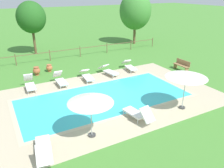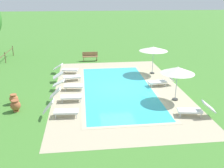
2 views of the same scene
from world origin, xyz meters
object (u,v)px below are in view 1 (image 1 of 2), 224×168
Objects in this scene: sun_lounger_north_far at (129,66)px; tree_west_mid at (135,11)px; sun_lounger_north_near_steps at (109,71)px; patio_umbrella_open_foreground at (186,75)px; sun_lounger_north_mid at (87,76)px; sun_lounger_south_near_corner at (30,84)px; sun_lounger_south_mid at (138,113)px; terracotta_urn_near_fence at (37,71)px; sun_lounger_north_end at (43,148)px; wooden_bench_lawn_side at (182,65)px; tree_centre at (31,17)px; sun_lounger_south_far at (60,80)px; terracotta_urn_by_tree at (49,68)px; patio_umbrella_open_by_bench at (90,99)px.

tree_west_mid is at bearing 53.94° from sun_lounger_north_far.
sun_lounger_north_far reaches higher than sun_lounger_north_near_steps.
patio_umbrella_open_foreground is at bearing -80.52° from sun_lounger_north_near_steps.
sun_lounger_north_mid is 1.11× the size of sun_lounger_south_near_corner.
sun_lounger_south_mid is 0.32× the size of tree_west_mid.
sun_lounger_north_end is at bearing -99.97° from terracotta_urn_near_fence.
patio_umbrella_open_foreground reaches higher than wooden_bench_lawn_side.
sun_lounger_north_end is 17.12m from tree_centre.
tree_west_mid is at bearing 35.34° from sun_lounger_south_far.
patio_umbrella_open_foreground is 11.29m from terracotta_urn_by_tree.
patio_umbrella_open_by_bench reaches higher than sun_lounger_north_far.
tree_west_mid reaches higher than patio_umbrella_open_foreground.
sun_lounger_north_far is at bearing 2.71° from sun_lounger_south_far.
sun_lounger_north_far is 0.39× the size of tree_centre.
sun_lounger_south_mid reaches higher than terracotta_urn_by_tree.
sun_lounger_north_near_steps is 0.92× the size of patio_umbrella_open_foreground.
sun_lounger_north_far is at bearing -126.06° from tree_west_mid.
tree_west_mid reaches higher than sun_lounger_north_near_steps.
sun_lounger_south_near_corner is at bearing 102.39° from patio_umbrella_open_by_bench.
sun_lounger_south_near_corner is 2.07m from sun_lounger_south_far.
terracotta_urn_by_tree is at bearing 17.82° from terracotta_urn_near_fence.
sun_lounger_south_near_corner is 7.98m from sun_lounger_south_mid.
wooden_bench_lawn_side reaches higher than sun_lounger_north_mid.
patio_umbrella_open_foreground reaches higher than sun_lounger_north_end.
sun_lounger_north_near_steps reaches higher than sun_lounger_north_mid.
patio_umbrella_open_by_bench is at bearing -86.71° from terracotta_urn_near_fence.
sun_lounger_north_far is at bearing 39.56° from sun_lounger_north_end.
sun_lounger_south_mid is 16.55m from tree_centre.
terracotta_urn_near_fence is at bearing 151.87° from sun_lounger_north_near_steps.
terracotta_urn_near_fence is (-1.09, 2.80, -0.01)m from sun_lounger_south_far.
sun_lounger_north_mid is 1.07× the size of sun_lounger_south_mid.
sun_lounger_south_far is (-2.14, 6.59, -0.01)m from sun_lounger_south_mid.
sun_lounger_north_end is at bearing -95.95° from sun_lounger_south_near_corner.
terracotta_urn_by_tree is at bearing 74.50° from sun_lounger_north_end.
tree_west_mid reaches higher than sun_lounger_north_end.
tree_centre is at bearing 88.93° from sun_lounger_south_far.
sun_lounger_north_end is 0.39× the size of tree_centre.
sun_lounger_north_mid is 1.09× the size of sun_lounger_south_far.
terracotta_urn_by_tree is at bearing 117.21° from patio_umbrella_open_foreground.
sun_lounger_south_far is (-6.04, -0.29, 0.02)m from sun_lounger_north_far.
terracotta_urn_near_fence is (-11.00, 4.61, -0.10)m from wooden_bench_lawn_side.
sun_lounger_south_far is (-2.02, 0.09, 0.03)m from sun_lounger_north_mid.
terracotta_urn_by_tree is (2.82, 10.18, -0.04)m from sun_lounger_north_end.
tree_centre is (2.99, 16.52, 3.36)m from sun_lounger_north_end.
patio_umbrella_open_foreground reaches higher than terracotta_urn_by_tree.
sun_lounger_south_mid reaches higher than sun_lounger_south_far.
tree_centre reaches higher than wooden_bench_lawn_side.
sun_lounger_south_mid is 6.93m from sun_lounger_south_far.
tree_west_mid is at bearing 50.50° from patio_umbrella_open_by_bench.
sun_lounger_north_mid is 7.56m from patio_umbrella_open_foreground.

